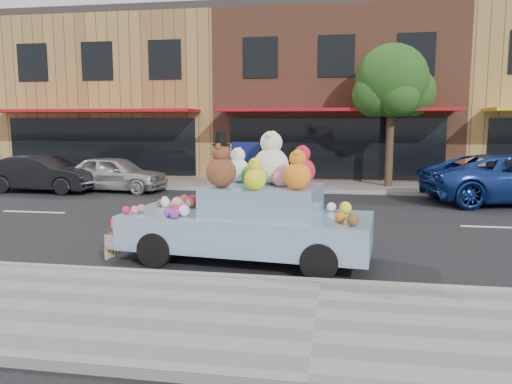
% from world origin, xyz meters
% --- Properties ---
extents(ground, '(120.00, 120.00, 0.00)m').
position_xyz_m(ground, '(0.00, 0.00, 0.00)').
color(ground, black).
rests_on(ground, ground).
extents(near_sidewalk, '(60.00, 3.00, 0.12)m').
position_xyz_m(near_sidewalk, '(0.00, -6.50, 0.06)').
color(near_sidewalk, gray).
rests_on(near_sidewalk, ground).
extents(far_sidewalk, '(60.00, 3.00, 0.12)m').
position_xyz_m(far_sidewalk, '(0.00, 6.50, 0.06)').
color(far_sidewalk, gray).
rests_on(far_sidewalk, ground).
extents(near_kerb, '(60.00, 0.12, 0.13)m').
position_xyz_m(near_kerb, '(0.00, -5.00, 0.07)').
color(near_kerb, gray).
rests_on(near_kerb, ground).
extents(far_kerb, '(60.00, 0.12, 0.13)m').
position_xyz_m(far_kerb, '(0.00, 5.00, 0.07)').
color(far_kerb, gray).
rests_on(far_kerb, ground).
extents(storefront_left, '(10.00, 9.80, 7.30)m').
position_xyz_m(storefront_left, '(-10.00, 11.97, 3.64)').
color(storefront_left, '#A38044').
rests_on(storefront_left, ground).
extents(storefront_mid, '(10.00, 9.80, 7.30)m').
position_xyz_m(storefront_mid, '(0.00, 11.97, 3.64)').
color(storefront_mid, brown).
rests_on(storefront_mid, ground).
extents(street_tree, '(3.00, 2.70, 5.22)m').
position_xyz_m(street_tree, '(2.03, 6.55, 3.69)').
color(street_tree, '#38281C').
rests_on(street_tree, ground).
extents(car_silver, '(3.83, 1.79, 1.27)m').
position_xyz_m(car_silver, '(-7.63, 4.28, 0.63)').
color(car_silver, silver).
rests_on(car_silver, ground).
extents(car_dark, '(3.97, 1.51, 1.29)m').
position_xyz_m(car_dark, '(-10.04, 3.68, 0.65)').
color(car_dark, black).
rests_on(car_dark, ground).
extents(art_car, '(4.63, 2.17, 2.29)m').
position_xyz_m(art_car, '(-1.31, -3.74, 0.81)').
color(art_car, black).
rests_on(art_car, ground).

